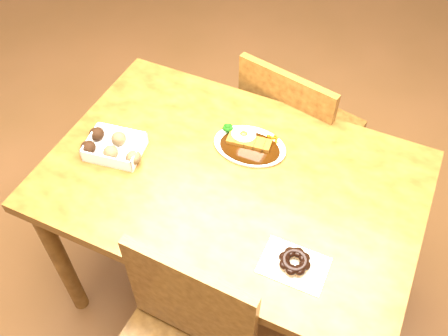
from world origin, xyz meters
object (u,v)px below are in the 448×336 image
at_px(chair_far, 295,132).
at_px(donut_box, 113,146).
at_px(katsu_curry_plate, 249,144).
at_px(table, 232,195).
at_px(pon_de_ring, 294,262).

height_order(chair_far, donut_box, chair_far).
distance_m(katsu_curry_plate, donut_box, 0.45).
bearing_deg(table, pon_de_ring, -37.22).
xyz_separation_m(table, katsu_curry_plate, (-0.00, 0.14, 0.11)).
relative_size(donut_box, pon_de_ring, 1.17).
xyz_separation_m(katsu_curry_plate, pon_de_ring, (0.29, -0.36, 0.01)).
xyz_separation_m(table, donut_box, (-0.40, -0.07, 0.12)).
bearing_deg(chair_far, donut_box, 64.58).
bearing_deg(pon_de_ring, katsu_curry_plate, 128.83).
relative_size(katsu_curry_plate, pon_de_ring, 1.36).
bearing_deg(pon_de_ring, table, 142.78).
distance_m(chair_far, donut_box, 0.81).
bearing_deg(donut_box, katsu_curry_plate, 27.91).
bearing_deg(katsu_curry_plate, chair_far, 81.88).
distance_m(donut_box, pon_de_ring, 0.71).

